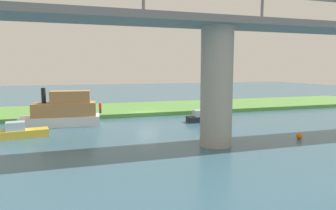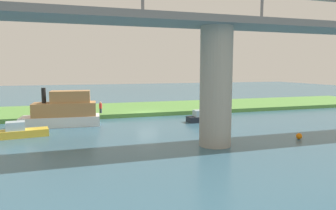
{
  "view_description": "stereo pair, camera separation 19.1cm",
  "coord_description": "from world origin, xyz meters",
  "px_view_note": "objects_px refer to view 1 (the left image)",
  "views": [
    {
      "loc": [
        8.8,
        35.69,
        5.89
      ],
      "look_at": [
        -1.05,
        5.0,
        2.0
      ],
      "focal_mm": 32.46,
      "sensor_mm": 36.0,
      "label": 1
    },
    {
      "loc": [
        8.62,
        35.75,
        5.89
      ],
      "look_at": [
        -1.05,
        5.0,
        2.0
      ],
      "focal_mm": 32.46,
      "sensor_mm": 36.0,
      "label": 2
    }
  ],
  "objects_px": {
    "pontoon_yellow": "(203,117)",
    "houseboat_blue": "(21,132)",
    "skiff_small": "(63,112)",
    "marker_buoy": "(299,136)",
    "bridge_pylon": "(217,87)",
    "person_on_bank": "(100,107)",
    "mooring_post": "(71,110)"
  },
  "relations": [
    {
      "from": "skiff_small",
      "to": "marker_buoy",
      "type": "distance_m",
      "value": 22.62
    },
    {
      "from": "mooring_post",
      "to": "marker_buoy",
      "type": "bearing_deg",
      "value": 136.94
    },
    {
      "from": "bridge_pylon",
      "to": "pontoon_yellow",
      "type": "height_order",
      "value": "bridge_pylon"
    },
    {
      "from": "pontoon_yellow",
      "to": "houseboat_blue",
      "type": "xyz_separation_m",
      "value": [
        18.16,
        2.28,
        0.02
      ]
    },
    {
      "from": "bridge_pylon",
      "to": "skiff_small",
      "type": "xyz_separation_m",
      "value": [
        11.31,
        -12.01,
        -3.03
      ]
    },
    {
      "from": "pontoon_yellow",
      "to": "person_on_bank",
      "type": "bearing_deg",
      "value": -32.41
    },
    {
      "from": "marker_buoy",
      "to": "mooring_post",
      "type": "bearing_deg",
      "value": -43.06
    },
    {
      "from": "mooring_post",
      "to": "pontoon_yellow",
      "type": "height_order",
      "value": "mooring_post"
    },
    {
      "from": "person_on_bank",
      "to": "houseboat_blue",
      "type": "relative_size",
      "value": 0.32
    },
    {
      "from": "marker_buoy",
      "to": "person_on_bank",
      "type": "bearing_deg",
      "value": -48.68
    },
    {
      "from": "bridge_pylon",
      "to": "skiff_small",
      "type": "bearing_deg",
      "value": -46.73
    },
    {
      "from": "marker_buoy",
      "to": "skiff_small",
      "type": "bearing_deg",
      "value": -32.81
    },
    {
      "from": "mooring_post",
      "to": "houseboat_blue",
      "type": "distance_m",
      "value": 10.07
    },
    {
      "from": "person_on_bank",
      "to": "marker_buoy",
      "type": "height_order",
      "value": "person_on_bank"
    },
    {
      "from": "pontoon_yellow",
      "to": "marker_buoy",
      "type": "height_order",
      "value": "pontoon_yellow"
    },
    {
      "from": "mooring_post",
      "to": "skiff_small",
      "type": "distance_m",
      "value": 4.86
    },
    {
      "from": "pontoon_yellow",
      "to": "marker_buoy",
      "type": "bearing_deg",
      "value": 112.56
    },
    {
      "from": "mooring_post",
      "to": "bridge_pylon",
      "type": "bearing_deg",
      "value": 122.1
    },
    {
      "from": "houseboat_blue",
      "to": "marker_buoy",
      "type": "relative_size",
      "value": 8.56
    },
    {
      "from": "houseboat_blue",
      "to": "skiff_small",
      "type": "bearing_deg",
      "value": -127.61
    },
    {
      "from": "bridge_pylon",
      "to": "marker_buoy",
      "type": "height_order",
      "value": "bridge_pylon"
    },
    {
      "from": "person_on_bank",
      "to": "skiff_small",
      "type": "xyz_separation_m",
      "value": [
        4.16,
        4.63,
        0.27
      ]
    },
    {
      "from": "person_on_bank",
      "to": "mooring_post",
      "type": "bearing_deg",
      "value": -2.45
    },
    {
      "from": "bridge_pylon",
      "to": "mooring_post",
      "type": "bearing_deg",
      "value": -57.9
    },
    {
      "from": "mooring_post",
      "to": "houseboat_blue",
      "type": "height_order",
      "value": "mooring_post"
    },
    {
      "from": "bridge_pylon",
      "to": "houseboat_blue",
      "type": "bearing_deg",
      "value": -27.42
    },
    {
      "from": "skiff_small",
      "to": "marker_buoy",
      "type": "xyz_separation_m",
      "value": [
        -18.99,
        12.24,
        -1.22
      ]
    },
    {
      "from": "bridge_pylon",
      "to": "skiff_small",
      "type": "height_order",
      "value": "bridge_pylon"
    },
    {
      "from": "mooring_post",
      "to": "houseboat_blue",
      "type": "xyz_separation_m",
      "value": [
        4.16,
        9.16,
        -0.47
      ]
    },
    {
      "from": "skiff_small",
      "to": "person_on_bank",
      "type": "bearing_deg",
      "value": -131.92
    },
    {
      "from": "pontoon_yellow",
      "to": "houseboat_blue",
      "type": "height_order",
      "value": "houseboat_blue"
    },
    {
      "from": "houseboat_blue",
      "to": "marker_buoy",
      "type": "height_order",
      "value": "houseboat_blue"
    }
  ]
}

